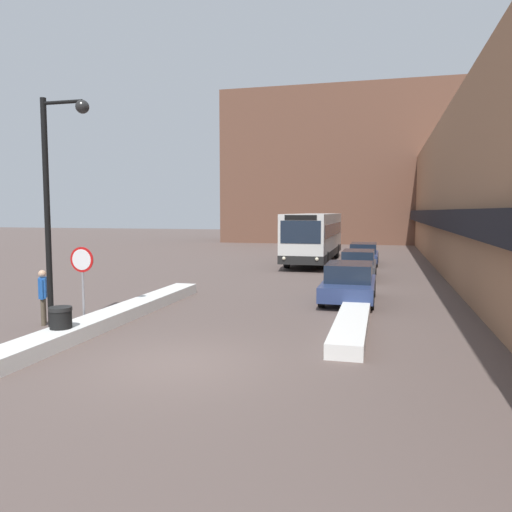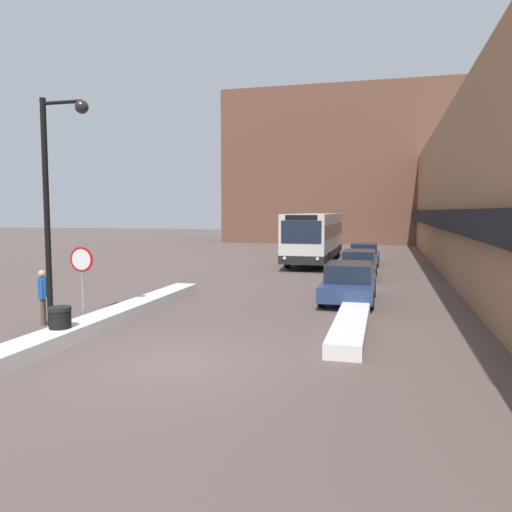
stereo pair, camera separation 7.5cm
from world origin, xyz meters
TOP-DOWN VIEW (x-y plane):
  - ground_plane at (0.00, 0.00)m, footprint 160.00×160.00m
  - building_row_right at (9.97, 24.00)m, footprint 5.50×60.00m
  - building_backdrop_far at (0.00, 45.94)m, footprint 26.00×8.00m
  - snow_bank_left at (-3.60, 3.66)m, footprint 0.90×11.21m
  - snow_bank_right at (3.60, 5.20)m, footprint 0.90×8.31m
  - city_bus at (-0.03, 22.85)m, footprint 2.61×11.55m
  - parked_car_front at (3.20, 8.80)m, footprint 1.94×4.32m
  - parked_car_middle at (3.20, 15.84)m, footprint 1.81×4.55m
  - parked_car_back at (3.20, 22.59)m, footprint 1.87×4.63m
  - stop_sign at (-4.30, 2.84)m, footprint 0.76×0.08m
  - street_lamp at (-4.32, 1.74)m, footprint 1.46×0.36m
  - pedestrian at (-5.49, 2.57)m, footprint 0.41×0.49m
  - trash_bin at (-3.66, 0.87)m, footprint 0.59×0.59m

SIDE VIEW (x-z plane):
  - ground_plane at x=0.00m, z-range 0.00..0.00m
  - snow_bank_right at x=3.60m, z-range 0.00..0.38m
  - snow_bank_left at x=-3.60m, z-range 0.00..0.39m
  - trash_bin at x=-3.66m, z-range 0.00..0.95m
  - parked_car_back at x=3.20m, z-range 0.02..1.39m
  - parked_car_middle at x=3.20m, z-range 0.01..1.43m
  - parked_car_front at x=3.20m, z-range 0.01..1.47m
  - pedestrian at x=-5.49m, z-range 0.17..1.84m
  - stop_sign at x=-4.30m, z-range 0.54..2.90m
  - city_bus at x=-0.03m, z-range 0.14..3.40m
  - street_lamp at x=-4.32m, z-range 0.77..7.26m
  - building_row_right at x=9.97m, z-range -0.01..8.81m
  - building_backdrop_far at x=0.00m, z-range 0.00..16.45m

